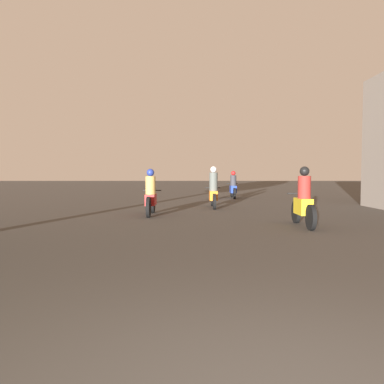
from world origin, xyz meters
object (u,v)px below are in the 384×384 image
(motorcycle_yellow, at_px, (304,202))
(motorcycle_red, at_px, (152,196))
(motorcycle_blue, at_px, (234,187))
(motorcycle_orange, at_px, (214,191))

(motorcycle_yellow, distance_m, motorcycle_red, 4.88)
(motorcycle_red, relative_size, motorcycle_blue, 1.05)
(motorcycle_yellow, bearing_deg, motorcycle_red, 153.43)
(motorcycle_blue, bearing_deg, motorcycle_orange, -112.20)
(motorcycle_red, height_order, motorcycle_blue, motorcycle_red)
(motorcycle_yellow, height_order, motorcycle_orange, motorcycle_orange)
(motorcycle_yellow, xyz_separation_m, motorcycle_orange, (-1.99, 5.10, 0.02))
(motorcycle_orange, bearing_deg, motorcycle_blue, 83.45)
(motorcycle_yellow, distance_m, motorcycle_orange, 5.48)
(motorcycle_yellow, distance_m, motorcycle_blue, 10.59)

